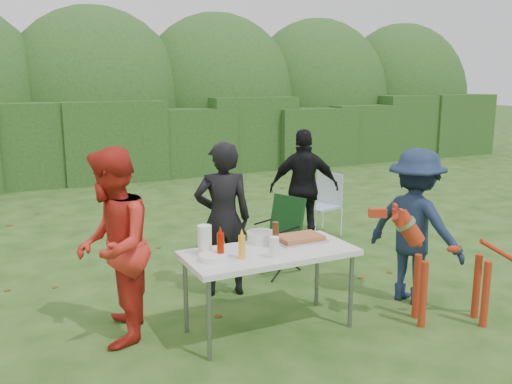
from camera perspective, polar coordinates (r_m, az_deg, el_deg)
name	(u,v)px	position (r m, az deg, el deg)	size (l,w,h in m)	color
ground	(291,311)	(5.38, 3.69, -12.42)	(80.00, 80.00, 0.00)	#1E4211
hedge_row	(113,142)	(12.56, -14.86, 5.12)	(22.00, 1.40, 1.70)	#23471C
shrub_backdrop	(97,105)	(14.07, -16.36, 8.76)	(20.00, 2.60, 3.20)	#3D6628
folding_table	(269,256)	(4.76, 1.42, -6.78)	(1.50, 0.70, 0.74)	silver
person_cook	(223,219)	(5.55, -3.49, -2.89)	(0.58, 0.38, 1.60)	black
person_red_jacket	(113,247)	(4.69, -14.87, -5.58)	(0.81, 0.63, 1.67)	red
person_black_puffy	(304,188)	(7.26, 5.09, 0.43)	(0.92, 0.38, 1.57)	black
child	(415,226)	(5.60, 16.41, -3.50)	(1.00, 0.57, 1.55)	#17243F
dog	(452,267)	(5.27, 19.96, -7.42)	(1.12, 0.45, 1.07)	#A22C14
camping_chair	(277,234)	(6.33, 2.20, -4.48)	(0.54, 0.54, 0.87)	#123A16
lawn_chair	(319,204)	(7.88, 6.69, -1.24)	(0.52, 0.52, 0.89)	#4C7EB0
food_tray	(300,240)	(5.02, 4.63, -5.06)	(0.45, 0.30, 0.02)	#B7B7BA
focaccia_bread	(300,237)	(5.01, 4.64, -4.76)	(0.40, 0.26, 0.04)	#B16237
mustard_bottle	(242,247)	(4.50, -1.50, -5.83)	(0.06, 0.06, 0.20)	gold
ketchup_bottle	(221,246)	(4.51, -3.76, -5.68)	(0.06, 0.06, 0.22)	#A01201
beer_bottle	(275,235)	(4.76, 2.06, -4.57)	(0.06, 0.06, 0.24)	#47230F
paper_towel_roll	(205,240)	(4.60, -5.43, -5.09)	(0.12, 0.12, 0.26)	white
cup_stack	(274,247)	(4.52, 1.93, -5.86)	(0.08, 0.08, 0.18)	white
pasta_bowl	(261,237)	(4.96, 0.51, -4.76)	(0.26, 0.26, 0.10)	silver
plate_stack	(213,258)	(4.49, -4.54, -6.90)	(0.24, 0.24, 0.05)	white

